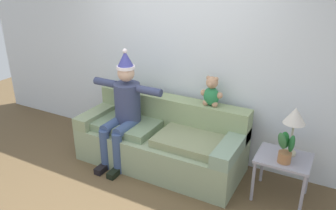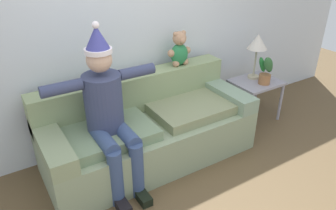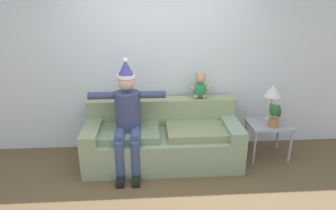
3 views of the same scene
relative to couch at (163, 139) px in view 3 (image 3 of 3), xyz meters
The scene contains 8 objects.
ground_plane 1.08m from the couch, 90.00° to the right, with size 10.00×10.00×0.00m, color brown.
back_wall 1.14m from the couch, 90.00° to the left, with size 7.00×0.10×2.70m, color silver.
couch is the anchor object (origin of this frame).
person_seated 0.67m from the couch, 160.67° to the right, with size 1.02×0.77×1.53m.
teddy_bear 0.93m from the couch, 25.62° to the left, with size 0.29×0.17×0.38m.
side_table 1.55m from the couch, ahead, with size 0.58×0.48×0.53m.
table_lamp 1.71m from the couch, ahead, with size 0.24×0.24×0.56m.
potted_plant 1.61m from the couch, ahead, with size 0.21×0.24×0.38m.
Camera 3 is at (-0.17, -2.70, 2.24)m, focal length 30.98 mm.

